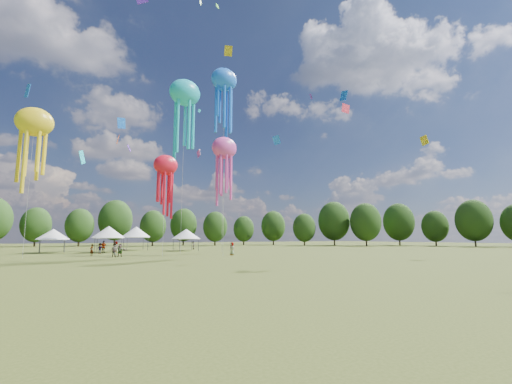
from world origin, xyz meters
TOP-DOWN VIEW (x-y plane):
  - ground at (0.00, 0.00)m, footprint 300.00×300.00m
  - spectator_near at (-4.38, 36.70)m, footprint 1.02×1.00m
  - spectators_far at (0.31, 45.10)m, footprint 20.52×24.25m
  - festival_tents at (-4.66, 54.01)m, footprint 37.02×12.45m
  - show_kites at (-3.30, 38.77)m, footprint 43.13×13.69m
  - small_kites at (0.00, 40.98)m, footprint 74.37×60.83m
  - treeline at (-3.87, 62.51)m, footprint 201.57×95.24m

SIDE VIEW (x-z plane):
  - ground at x=0.00m, z-range 0.00..0.00m
  - spectator_near at x=-4.38m, z-range 0.00..1.65m
  - spectators_far at x=0.31m, z-range -0.11..1.78m
  - festival_tents at x=-4.66m, z-range 0.89..5.32m
  - treeline at x=-3.87m, z-range -0.17..13.26m
  - show_kites at x=-3.30m, z-range 4.35..36.24m
  - small_kites at x=0.00m, z-range 8.16..50.87m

